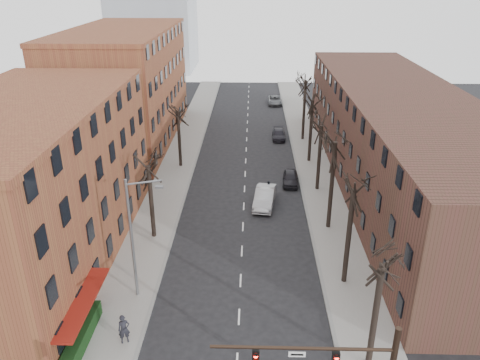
# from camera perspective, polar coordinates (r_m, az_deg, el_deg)

# --- Properties ---
(sidewalk_left) EXTENTS (4.00, 90.00, 0.15)m
(sidewalk_left) POSITION_cam_1_polar(r_m,az_deg,el_deg) (56.30, -7.49, 2.10)
(sidewalk_left) COLOR gray
(sidewalk_left) RESTS_ON ground
(sidewalk_right) EXTENTS (4.00, 90.00, 0.15)m
(sidewalk_right) POSITION_cam_1_polar(r_m,az_deg,el_deg) (56.09, 8.89, 1.93)
(sidewalk_right) COLOR gray
(sidewalk_right) RESTS_ON ground
(building_left_near) EXTENTS (12.00, 26.00, 12.00)m
(building_left_near) POSITION_cam_1_polar(r_m,az_deg,el_deg) (38.71, -24.20, -0.85)
(building_left_near) COLOR brown
(building_left_near) RESTS_ON ground
(building_left_far) EXTENTS (12.00, 28.00, 14.00)m
(building_left_far) POSITION_cam_1_polar(r_m,az_deg,el_deg) (64.36, -13.81, 10.87)
(building_left_far) COLOR brown
(building_left_far) RESTS_ON ground
(building_right) EXTENTS (12.00, 50.00, 10.00)m
(building_right) POSITION_cam_1_polar(r_m,az_deg,el_deg) (51.53, 18.77, 4.75)
(building_right) COLOR #472821
(building_right) RESTS_ON ground
(awning_left) EXTENTS (1.20, 7.00, 0.15)m
(awning_left) POSITION_cam_1_polar(r_m,az_deg,el_deg) (32.39, -17.95, -17.59)
(awning_left) COLOR maroon
(awning_left) RESTS_ON ground
(hedge) EXTENTS (0.80, 6.00, 1.00)m
(hedge) POSITION_cam_1_polar(r_m,az_deg,el_deg) (31.31, -18.88, -17.86)
(hedge) COLOR #143512
(hedge) RESTS_ON sidewalk_left
(tree_right_b) EXTENTS (5.20, 5.20, 10.80)m
(tree_right_b) POSITION_cam_1_polar(r_m,az_deg,el_deg) (36.06, 12.51, -12.06)
(tree_right_b) COLOR black
(tree_right_b) RESTS_ON ground
(tree_right_c) EXTENTS (5.20, 5.20, 11.60)m
(tree_right_c) POSITION_cam_1_polar(r_m,az_deg,el_deg) (42.68, 10.66, -5.75)
(tree_right_c) COLOR black
(tree_right_c) RESTS_ON ground
(tree_right_d) EXTENTS (5.20, 5.20, 10.00)m
(tree_right_d) POSITION_cam_1_polar(r_m,az_deg,el_deg) (49.71, 9.35, -1.18)
(tree_right_d) COLOR black
(tree_right_d) RESTS_ON ground
(tree_right_e) EXTENTS (5.20, 5.20, 10.80)m
(tree_right_e) POSITION_cam_1_polar(r_m,az_deg,el_deg) (56.99, 8.37, 2.24)
(tree_right_e) COLOR black
(tree_right_e) RESTS_ON ground
(tree_right_f) EXTENTS (5.20, 5.20, 11.60)m
(tree_right_f) POSITION_cam_1_polar(r_m,az_deg,el_deg) (64.44, 7.62, 4.88)
(tree_right_f) COLOR black
(tree_right_f) RESTS_ON ground
(tree_left_a) EXTENTS (5.20, 5.20, 9.50)m
(tree_left_a) POSITION_cam_1_polar(r_m,az_deg,el_deg) (41.25, -10.40, -6.86)
(tree_left_a) COLOR black
(tree_left_a) RESTS_ON ground
(tree_left_b) EXTENTS (5.20, 5.20, 9.50)m
(tree_left_b) POSITION_cam_1_polar(r_m,az_deg,el_deg) (55.35, -7.22, 1.64)
(tree_left_b) COLOR black
(tree_left_b) RESTS_ON ground
(streetlight) EXTENTS (2.45, 0.22, 9.03)m
(streetlight) POSITION_cam_1_polar(r_m,az_deg,el_deg) (31.92, -12.82, -6.49)
(streetlight) COLOR slate
(streetlight) RESTS_ON ground
(silver_sedan) EXTENTS (2.48, 5.37, 1.71)m
(silver_sedan) POSITION_cam_1_polar(r_m,az_deg,el_deg) (45.55, 3.02, -2.12)
(silver_sedan) COLOR #A3A5A9
(silver_sedan) RESTS_ON ground
(parked_car_near) EXTENTS (1.86, 4.10, 1.36)m
(parked_car_near) POSITION_cam_1_polar(r_m,az_deg,el_deg) (50.43, 6.17, 0.24)
(parked_car_near) COLOR black
(parked_car_near) RESTS_ON ground
(parked_car_mid) EXTENTS (1.82, 4.32, 1.25)m
(parked_car_mid) POSITION_cam_1_polar(r_m,az_deg,el_deg) (64.27, 4.75, 5.55)
(parked_car_mid) COLOR black
(parked_car_mid) RESTS_ON ground
(parked_car_far) EXTENTS (2.29, 4.93, 1.37)m
(parked_car_far) POSITION_cam_1_polar(r_m,az_deg,el_deg) (81.93, 4.27, 9.67)
(parked_car_far) COLOR slate
(parked_car_far) RESTS_ON ground
(pedestrian_a) EXTENTS (0.83, 0.70, 1.94)m
(pedestrian_a) POSITION_cam_1_polar(r_m,az_deg,el_deg) (30.52, -13.97, -17.24)
(pedestrian_a) COLOR black
(pedestrian_a) RESTS_ON sidewalk_left
(pedestrian_crossing) EXTENTS (0.58, 1.02, 1.65)m
(pedestrian_crossing) POSITION_cam_1_polar(r_m,az_deg,el_deg) (47.45, 3.49, -1.05)
(pedestrian_crossing) COLOR black
(pedestrian_crossing) RESTS_ON ground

